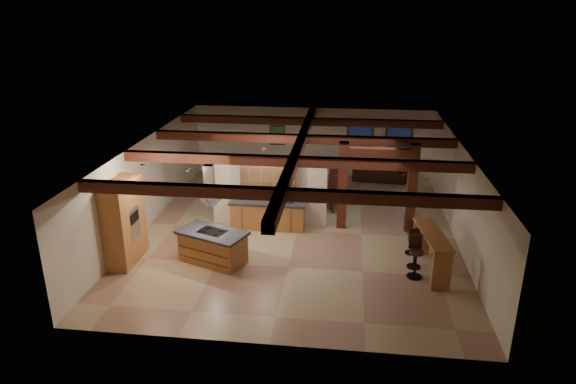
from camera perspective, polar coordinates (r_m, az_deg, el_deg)
name	(u,v)px	position (r m, az deg, el deg)	size (l,w,h in m)	color
ground	(298,231)	(16.82, 1.08, -4.33)	(12.00, 12.00, 0.00)	tan
room_walls	(298,179)	(16.16, 1.12, 1.42)	(12.00, 12.00, 12.00)	beige
ceiling_beams	(298,149)	(15.87, 1.14, 4.78)	(10.00, 12.00, 0.28)	#441C11
timber_posts	(378,178)	(16.59, 9.92, 1.57)	(2.50, 0.30, 2.90)	#441C11
partition_wall	(269,193)	(16.97, -2.08, -0.08)	(3.80, 0.18, 2.20)	beige
pantry_cabinet	(124,222)	(15.20, -17.76, -3.17)	(0.67, 1.60, 2.40)	olive
back_counter	(268,215)	(16.84, -2.26, -2.53)	(2.50, 0.66, 0.94)	olive
upper_display_cabinet	(268,173)	(16.55, -2.22, 2.13)	(1.80, 0.36, 0.95)	olive
range_hood	(210,204)	(14.33, -8.61, -1.31)	(1.10, 1.10, 1.40)	silver
back_windows	(379,143)	(21.89, 10.07, 5.39)	(2.70, 0.07, 1.70)	#441C11
framed_art	(277,135)	(22.02, -1.20, 6.32)	(0.65, 0.05, 0.85)	#441C11
recessed_cans	(201,161)	(14.49, -9.68, 3.43)	(3.16, 2.46, 0.03)	silver
kitchen_island	(213,246)	(14.85, -8.35, -5.98)	(2.17, 1.66, 0.96)	olive
dining_table	(316,196)	(19.01, 3.09, -0.42)	(1.67, 0.93, 0.59)	#381B0E
sofa	(378,173)	(21.81, 10.01, 2.09)	(2.15, 0.84, 0.63)	black
microwave	(285,199)	(16.55, -0.32, -0.76)	(0.43, 0.29, 0.24)	#BABBBF
bar_counter	(432,245)	(14.61, 15.67, -5.74)	(0.85, 2.25, 1.15)	olive
side_table	(404,175)	(21.88, 12.75, 1.89)	(0.47, 0.47, 0.59)	#441C11
table_lamp	(405,163)	(21.72, 12.86, 3.21)	(0.28, 0.28, 0.33)	black
bar_stool_a	(416,256)	(14.29, 13.99, -6.95)	(0.42, 0.43, 1.19)	black
bar_stool_b	(415,248)	(14.81, 13.90, -6.10)	(0.40, 0.41, 1.12)	black
bar_stool_c	(412,237)	(15.61, 13.66, -4.83)	(0.36, 0.37, 1.04)	black
dining_chairs	(316,187)	(18.89, 3.11, 0.58)	(2.13, 2.13, 1.27)	#441C11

